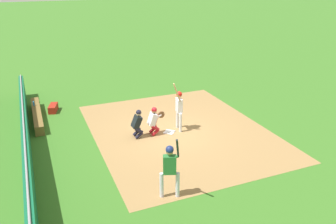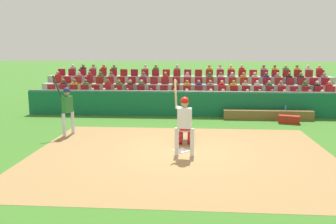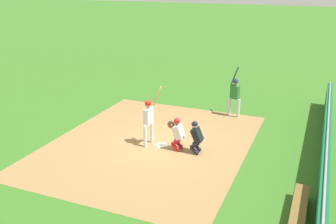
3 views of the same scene
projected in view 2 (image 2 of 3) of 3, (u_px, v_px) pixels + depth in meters
name	position (u px, v px, depth m)	size (l,w,h in m)	color
ground_plane	(182.00, 151.00, 11.44)	(160.00, 160.00, 0.00)	#376E22
infield_dirt_patch	(181.00, 155.00, 10.95)	(9.47, 7.58, 0.01)	#997546
home_plate_marker	(182.00, 150.00, 11.44)	(0.44, 0.44, 0.02)	white
batter_at_plate	(184.00, 119.00, 10.73)	(0.66, 0.57, 2.36)	silver
catcher_crouching	(185.00, 125.00, 12.00)	(0.46, 0.71, 1.31)	#A91820
home_plate_umpire	(186.00, 121.00, 12.74)	(0.47, 0.46, 1.29)	black
dugout_wall	(186.00, 104.00, 17.20)	(15.84, 0.24, 1.26)	#11613B
dugout_bench	(268.00, 115.00, 16.46)	(4.14, 0.40, 0.44)	brown
water_bottle_on_bench	(285.00, 108.00, 16.41)	(0.07, 0.07, 0.23)	#2C7AC2
equipment_duffel_bag	(289.00, 120.00, 15.60)	(0.90, 0.36, 0.36)	#9F2114
on_deck_batter	(67.00, 105.00, 13.36)	(0.71, 0.65, 2.30)	silver
bleacher_stand	(188.00, 93.00, 20.99)	(17.55, 3.54, 2.32)	#98A390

